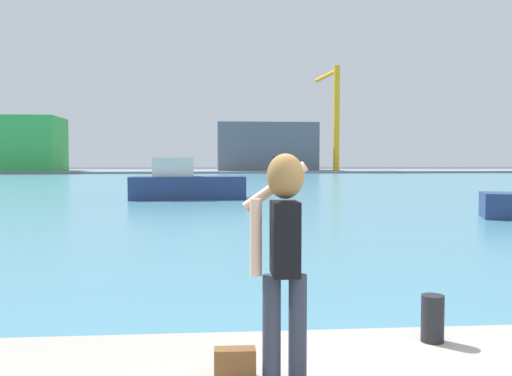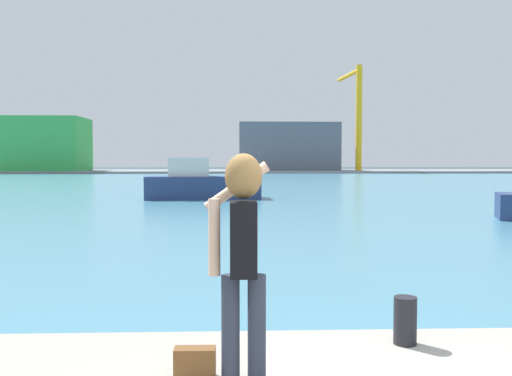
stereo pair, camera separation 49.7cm
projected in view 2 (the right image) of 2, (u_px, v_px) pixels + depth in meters
The scene contains 10 objects.
ground_plane at pixel (246, 182), 53.43m from camera, with size 220.00×220.00×0.00m, color #334751.
harbor_water at pixel (245, 181), 55.43m from camera, with size 140.00×100.00×0.02m, color teal.
far_shore_dock at pixel (241, 171), 95.34m from camera, with size 140.00×20.00×0.35m, color gray.
person_photographer at pixel (242, 243), 4.18m from camera, with size 0.52×0.55×1.74m.
handbag at pixel (195, 363), 4.28m from camera, with size 0.32×0.14×0.24m, color brown.
harbor_bollard at pixel (405, 320), 5.07m from camera, with size 0.21×0.21×0.44m, color black.
boat_moored at pixel (201, 184), 30.36m from camera, with size 6.34×2.78×2.25m.
warehouse_left at pixel (38, 144), 90.36m from camera, with size 15.21×10.04×8.66m, color green.
warehouse_right at pixel (288, 147), 95.14m from camera, with size 16.70×10.17×8.01m, color slate.
port_crane at pixel (356, 107), 91.54m from camera, with size 1.96×12.05×17.19m.
Camera 2 is at (-1.08, -3.39, 2.16)m, focal length 38.83 mm.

